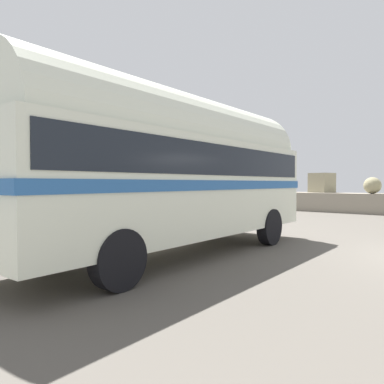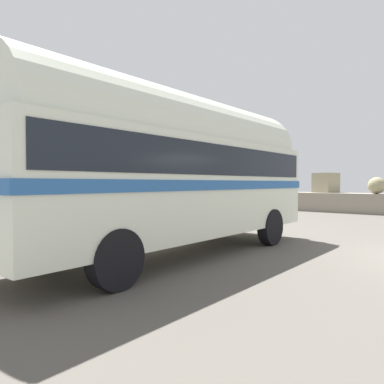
# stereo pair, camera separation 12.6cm
# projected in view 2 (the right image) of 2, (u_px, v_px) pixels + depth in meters

# --- Properties ---
(vintage_coach) EXTENTS (2.69, 8.66, 3.70)m
(vintage_coach) POSITION_uv_depth(u_px,v_px,m) (174.00, 166.00, 8.22)
(vintage_coach) COLOR black
(vintage_coach) RESTS_ON ground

